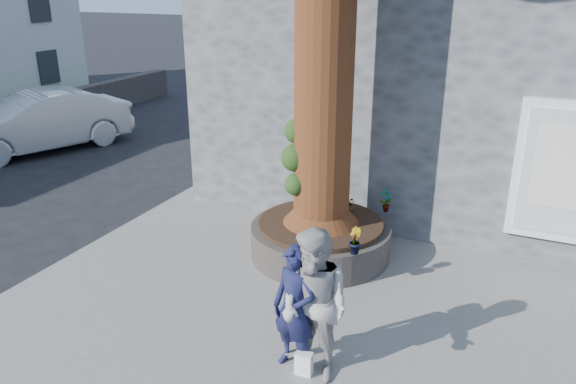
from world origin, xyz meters
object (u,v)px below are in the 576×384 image
at_px(car_silver, 38,122).
at_px(planter, 320,239).
at_px(woman, 315,306).
at_px(man, 295,309).

bearing_deg(car_silver, planter, 4.80).
distance_m(planter, woman, 3.09).
distance_m(man, woman, 0.29).
relative_size(woman, car_silver, 0.37).
relative_size(planter, car_silver, 0.47).
bearing_deg(man, car_silver, 164.25).
height_order(planter, car_silver, car_silver).
bearing_deg(man, woman, 6.73).
bearing_deg(car_silver, woman, -6.96).
height_order(woman, car_silver, woman).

